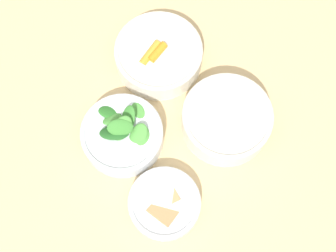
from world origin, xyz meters
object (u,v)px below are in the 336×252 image
at_px(bowl_greens, 123,134).
at_px(bowl_beans_hotdog, 226,120).
at_px(bowl_carrots, 158,55).
at_px(bowl_cookies, 165,203).

relative_size(bowl_greens, bowl_beans_hotdog, 0.91).
bearing_deg(bowl_beans_hotdog, bowl_carrots, 158.92).
relative_size(bowl_greens, bowl_cookies, 1.17).
relative_size(bowl_carrots, bowl_cookies, 1.33).
bearing_deg(bowl_carrots, bowl_greens, -85.96).
xyz_separation_m(bowl_carrots, bowl_beans_hotdog, (0.19, -0.07, -0.00)).
relative_size(bowl_carrots, bowl_beans_hotdog, 1.03).
bearing_deg(bowl_beans_hotdog, bowl_greens, -145.96).
distance_m(bowl_carrots, bowl_beans_hotdog, 0.20).
distance_m(bowl_carrots, bowl_greens, 0.19).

